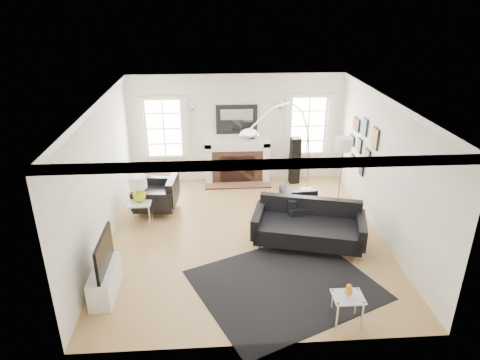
{
  "coord_description": "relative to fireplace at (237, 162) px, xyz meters",
  "views": [
    {
      "loc": [
        -0.62,
        -7.61,
        4.57
      ],
      "look_at": [
        -0.09,
        0.3,
        1.12
      ],
      "focal_mm": 32.0,
      "sensor_mm": 36.0,
      "label": 1
    }
  ],
  "objects": [
    {
      "name": "nesting_table",
      "position": [
        1.3,
        -5.44,
        -0.15
      ],
      "size": [
        0.46,
        0.38,
        0.5
      ],
      "color": "silver",
      "rests_on": "floor"
    },
    {
      "name": "gourd_lamp",
      "position": [
        -2.2,
        -2.13,
        0.33
      ],
      "size": [
        0.36,
        0.36,
        0.58
      ],
      "color": "#BAC218",
      "rests_on": "side_table_left"
    },
    {
      "name": "fireplace",
      "position": [
        0.0,
        0.0,
        0.0
      ],
      "size": [
        1.7,
        0.69,
        1.11
      ],
      "color": "white",
      "rests_on": "floor"
    },
    {
      "name": "tv_unit",
      "position": [
        -2.44,
        -4.49,
        -0.21
      ],
      "size": [
        0.35,
        1.0,
        1.09
      ],
      "color": "white",
      "rests_on": "floor"
    },
    {
      "name": "arc_floor_lamp",
      "position": [
        0.85,
        -1.83,
        0.88
      ],
      "size": [
        1.86,
        1.72,
        2.63
      ],
      "color": "silver",
      "rests_on": "floor"
    },
    {
      "name": "area_rug",
      "position": [
        0.55,
        -4.47,
        -0.54
      ],
      "size": [
        3.57,
        3.33,
        0.01
      ],
      "primitive_type": "cube",
      "rotation": [
        0.0,
        0.0,
        0.42
      ],
      "color": "black",
      "rests_on": "floor"
    },
    {
      "name": "armchair_left",
      "position": [
        -1.87,
        -1.56,
        -0.16
      ],
      "size": [
        1.01,
        1.1,
        0.69
      ],
      "color": "black",
      "rests_on": "floor"
    },
    {
      "name": "side_table_left",
      "position": [
        -2.2,
        -2.13,
        -0.12
      ],
      "size": [
        0.48,
        0.48,
        0.53
      ],
      "color": "silver",
      "rests_on": "floor"
    },
    {
      "name": "armchair_right",
      "position": [
        1.21,
        -2.44,
        -0.18
      ],
      "size": [
        0.95,
        1.04,
        0.65
      ],
      "color": "black",
      "rests_on": "floor"
    },
    {
      "name": "left_wall",
      "position": [
        -2.75,
        -2.79,
        0.86
      ],
      "size": [
        0.04,
        6.0,
        2.8
      ],
      "primitive_type": "cube",
      "color": "white",
      "rests_on": "floor"
    },
    {
      "name": "mantel_mirror",
      "position": [
        0.0,
        0.16,
        1.11
      ],
      "size": [
        1.05,
        0.07,
        0.75
      ],
      "color": "black",
      "rests_on": "back_wall"
    },
    {
      "name": "sofa",
      "position": [
        1.22,
        -3.15,
        -0.16
      ],
      "size": [
        2.32,
        1.5,
        0.7
      ],
      "color": "black",
      "rests_on": "floor"
    },
    {
      "name": "gallery_wall",
      "position": [
        2.72,
        -1.5,
        0.99
      ],
      "size": [
        0.04,
        1.73,
        1.29
      ],
      "color": "black",
      "rests_on": "right_wall"
    },
    {
      "name": "window_right",
      "position": [
        1.85,
        0.16,
        0.92
      ],
      "size": [
        1.24,
        0.15,
        1.62
      ],
      "color": "white",
      "rests_on": "back_wall"
    },
    {
      "name": "front_wall",
      "position": [
        0.0,
        -5.79,
        0.86
      ],
      "size": [
        5.5,
        0.04,
        2.8
      ],
      "primitive_type": "cube",
      "color": "white",
      "rests_on": "floor"
    },
    {
      "name": "window_left",
      "position": [
        -1.85,
        0.16,
        0.92
      ],
      "size": [
        1.24,
        0.15,
        1.62
      ],
      "color": "white",
      "rests_on": "back_wall"
    },
    {
      "name": "orange_vase",
      "position": [
        1.3,
        -5.44,
        0.06
      ],
      "size": [
        0.12,
        0.12,
        0.19
      ],
      "color": "orange",
      "rests_on": "nesting_table"
    },
    {
      "name": "stick_floor_lamp",
      "position": [
        2.2,
        -1.8,
        0.97
      ],
      "size": [
        0.35,
        0.35,
        1.75
      ],
      "color": "#AF8A3D",
      "rests_on": "floor"
    },
    {
      "name": "floor",
      "position": [
        0.0,
        -2.79,
        -0.54
      ],
      "size": [
        6.0,
        6.0,
        0.0
      ],
      "primitive_type": "plane",
      "color": "#A87846",
      "rests_on": "ground"
    },
    {
      "name": "ceiling",
      "position": [
        0.0,
        -2.79,
        2.26
      ],
      "size": [
        5.5,
        6.0,
        0.02
      ],
      "primitive_type": "cube",
      "color": "white",
      "rests_on": "back_wall"
    },
    {
      "name": "coffee_table",
      "position": [
        0.8,
        -3.02,
        -0.21
      ],
      "size": [
        0.83,
        0.83,
        0.37
      ],
      "color": "silver",
      "rests_on": "floor"
    },
    {
      "name": "crown_molding",
      "position": [
        0.0,
        -2.79,
        2.2
      ],
      "size": [
        5.5,
        6.0,
        0.12
      ],
      "primitive_type": "cube",
      "color": "white",
      "rests_on": "back_wall"
    },
    {
      "name": "back_wall",
      "position": [
        0.0,
        0.21,
        0.86
      ],
      "size": [
        5.5,
        0.04,
        2.8
      ],
      "primitive_type": "cube",
      "color": "white",
      "rests_on": "floor"
    },
    {
      "name": "speaker_tower",
      "position": [
        1.49,
        -0.14,
        0.07
      ],
      "size": [
        0.27,
        0.27,
        1.23
      ],
      "primitive_type": "cube",
      "rotation": [
        0.0,
        0.0,
        0.09
      ],
      "color": "black",
      "rests_on": "floor"
    },
    {
      "name": "right_wall",
      "position": [
        2.75,
        -2.79,
        0.86
      ],
      "size": [
        0.04,
        6.0,
        2.8
      ],
      "primitive_type": "cube",
      "color": "white",
      "rests_on": "floor"
    }
  ]
}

